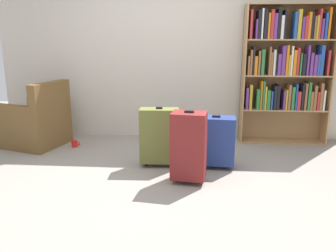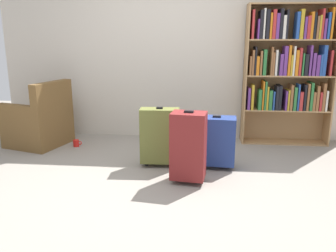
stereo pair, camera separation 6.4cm
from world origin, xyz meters
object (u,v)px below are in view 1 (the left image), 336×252
armchair (38,123)px  mug (75,144)px  suitcase_olive (159,136)px  bookshelf (286,67)px  suitcase_dark_red (189,146)px  suitcase_navy_blue (216,140)px

armchair → mug: bearing=-4.8°
mug → suitcase_olive: suitcase_olive is taller
bookshelf → suitcase_dark_red: (-1.30, -1.53, -0.67)m
armchair → mug: 0.59m
mug → suitcase_navy_blue: suitcase_navy_blue is taller
armchair → suitcase_olive: bearing=-20.7°
suitcase_navy_blue → suitcase_dark_red: bearing=-123.7°
armchair → bookshelf: bearing=7.0°
armchair → suitcase_dark_red: 2.38m
mug → suitcase_dark_red: size_ratio=0.16×
armchair → suitcase_olive: armchair is taller
suitcase_navy_blue → armchair: bearing=164.8°
suitcase_olive → suitcase_dark_red: suitcase_dark_red is taller
armchair → suitcase_navy_blue: bearing=-15.2°
bookshelf → suitcase_olive: (-1.65, -1.08, -0.70)m
suitcase_dark_red → suitcase_olive: bearing=128.1°
suitcase_dark_red → suitcase_navy_blue: bearing=56.3°
suitcase_dark_red → mug: bearing=146.2°
bookshelf → suitcase_dark_red: bearing=-130.4°
bookshelf → armchair: bearing=-173.0°
suitcase_dark_red → bookshelf: bearing=49.6°
bookshelf → suitcase_dark_red: 2.12m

